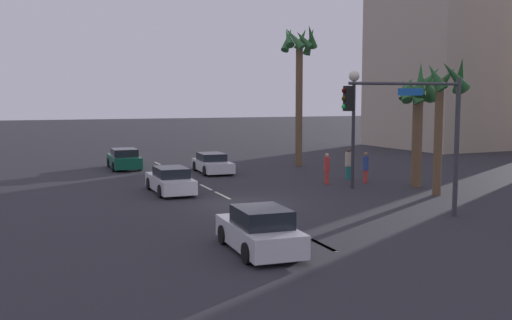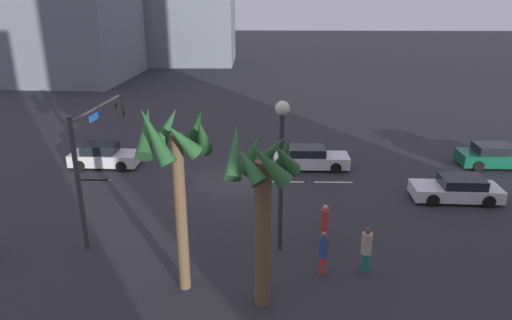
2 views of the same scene
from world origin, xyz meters
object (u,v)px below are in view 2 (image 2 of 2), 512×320
Objects in this scene: pedestrian_2 at (366,249)px; streetlamp at (282,149)px; car_0 at (496,156)px; palm_tree_0 at (176,154)px; car_2 at (310,158)px; car_3 at (457,189)px; car_1 at (104,156)px; pedestrian_3 at (323,251)px; traffic_signal at (95,146)px; pedestrian_1 at (324,223)px; palm_tree_3 at (263,183)px.

streetlamp is at bearing -26.27° from pedestrian_2.
palm_tree_0 is (16.84, 12.75, 4.45)m from car_0.
car_2 reaches higher than car_3.
pedestrian_2 is (10.15, 11.55, 0.32)m from car_0.
streetlamp is at bearing 137.93° from car_1.
pedestrian_3 is (7.56, 6.76, 0.34)m from car_3.
traffic_signal is (9.92, 7.68, 3.24)m from car_2.
car_2 is 2.57× the size of pedestrian_1.
car_1 is 14.56m from streetlamp.
car_0 is 15.38m from pedestrian_2.
car_1 is 16.42m from pedestrian_3.
pedestrian_2 is at bearing 121.73° from pedestrian_1.
palm_tree_0 reaches higher than pedestrian_3.
car_1 is (23.79, 0.55, 0.01)m from car_0.
streetlamp is (9.12, 5.01, 3.77)m from car_3.
pedestrian_3 reaches higher than pedestrian_1.
traffic_signal is at bearing -6.84° from pedestrian_1.
car_1 is 15.20m from pedestrian_1.
pedestrian_3 is at bearing 131.72° from streetlamp.
palm_tree_3 reaches higher than pedestrian_2.
car_3 is 10.14m from pedestrian_3.
traffic_signal reaches higher than car_2.
traffic_signal is 10.47m from pedestrian_3.
traffic_signal reaches higher than car_0.
car_0 is 21.59m from palm_tree_0.
car_2 is 1.01× the size of car_3.
car_3 is 2.53× the size of pedestrian_1.
traffic_signal is (16.99, 3.29, 3.27)m from car_3.
pedestrian_3 is (11.77, 11.73, 0.28)m from car_0.
palm_tree_3 is at bearing 58.15° from pedestrian_1.
pedestrian_2 is at bearing 141.10° from car_1.
pedestrian_1 is (-1.88, -0.55, -3.44)m from streetlamp.
car_0 reaches higher than car_3.
pedestrian_1 is (0.17, 8.85, 0.30)m from car_2.
car_3 is 15.50m from palm_tree_0.
car_2 is 0.72× the size of streetlamp.
traffic_signal reaches higher than pedestrian_2.
streetlamp is 3.38× the size of pedestrian_2.
pedestrian_3 is at bearing 6.28° from pedestrian_2.
car_0 is 0.79× the size of traffic_signal.
traffic_signal is at bearing -16.57° from pedestrian_2.
car_2 is at bearing -92.49° from pedestrian_3.
pedestrian_1 reaches higher than car_2.
pedestrian_2 is 0.27× the size of palm_tree_0.
pedestrian_1 is at bearing -97.75° from pedestrian_3.
palm_tree_0 is (-4.37, 4.50, 1.24)m from traffic_signal.
car_1 is 16.69m from palm_tree_3.
pedestrian_2 is at bearing -169.80° from palm_tree_0.
pedestrian_2 is at bearing -173.72° from pedestrian_3.
pedestrian_3 is at bearing 41.82° from car_3.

